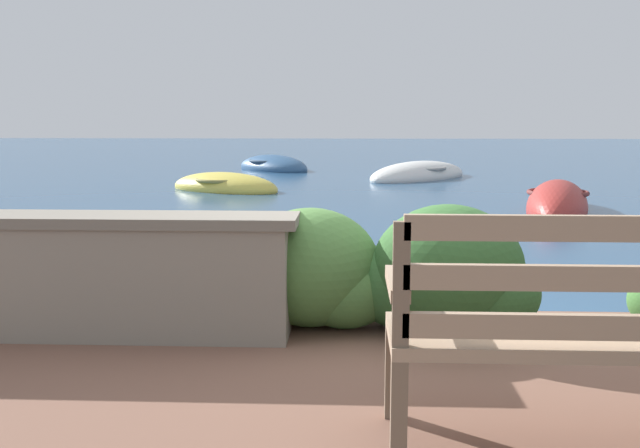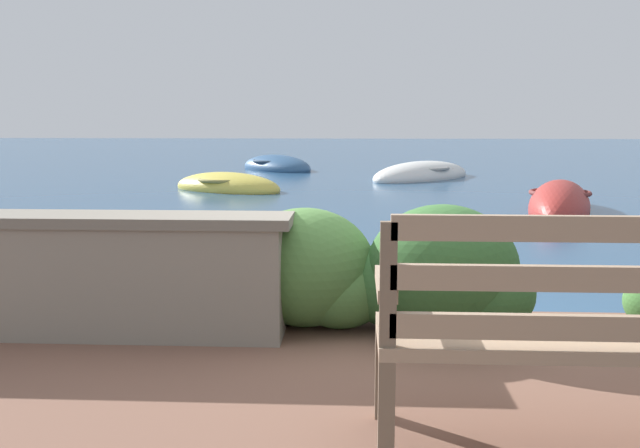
{
  "view_description": "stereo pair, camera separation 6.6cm",
  "coord_description": "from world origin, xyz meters",
  "px_view_note": "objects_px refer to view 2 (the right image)",
  "views": [
    {
      "loc": [
        -0.19,
        -4.55,
        1.49
      ],
      "look_at": [
        -0.55,
        3.41,
        0.26
      ],
      "focal_mm": 40.0,
      "sensor_mm": 36.0,
      "label": 1
    },
    {
      "loc": [
        -0.13,
        -4.55,
        1.49
      ],
      "look_at": [
        -0.55,
        3.41,
        0.26
      ],
      "focal_mm": 40.0,
      "sensor_mm": 36.0,
      "label": 2
    }
  ],
  "objects_px": {
    "rowboat_nearest": "(559,207)",
    "rowboat_outer": "(277,167)",
    "rowboat_mid": "(227,187)",
    "rowboat_far": "(422,176)",
    "park_bench": "(572,327)"
  },
  "relations": [
    {
      "from": "rowboat_mid",
      "to": "rowboat_outer",
      "type": "xyz_separation_m",
      "value": [
        0.38,
        5.31,
        0.01
      ]
    },
    {
      "from": "park_bench",
      "to": "rowboat_outer",
      "type": "distance_m",
      "value": 16.94
    },
    {
      "from": "rowboat_mid",
      "to": "rowboat_nearest",
      "type": "bearing_deg",
      "value": 2.55
    },
    {
      "from": "park_bench",
      "to": "rowboat_mid",
      "type": "distance_m",
      "value": 11.86
    },
    {
      "from": "park_bench",
      "to": "rowboat_nearest",
      "type": "height_order",
      "value": "park_bench"
    },
    {
      "from": "park_bench",
      "to": "rowboat_nearest",
      "type": "bearing_deg",
      "value": 68.5
    },
    {
      "from": "rowboat_far",
      "to": "rowboat_mid",
      "type": "bearing_deg",
      "value": 164.03
    },
    {
      "from": "park_bench",
      "to": "rowboat_outer",
      "type": "relative_size",
      "value": 0.5
    },
    {
      "from": "rowboat_mid",
      "to": "rowboat_far",
      "type": "bearing_deg",
      "value": 64.0
    },
    {
      "from": "rowboat_mid",
      "to": "rowboat_outer",
      "type": "height_order",
      "value": "rowboat_outer"
    },
    {
      "from": "rowboat_nearest",
      "to": "rowboat_outer",
      "type": "height_order",
      "value": "rowboat_nearest"
    },
    {
      "from": "park_bench",
      "to": "rowboat_outer",
      "type": "height_order",
      "value": "park_bench"
    },
    {
      "from": "park_bench",
      "to": "rowboat_far",
      "type": "distance_m",
      "value": 14.19
    },
    {
      "from": "rowboat_far",
      "to": "park_bench",
      "type": "bearing_deg",
      "value": -143.37
    },
    {
      "from": "park_bench",
      "to": "rowboat_far",
      "type": "bearing_deg",
      "value": 80.95
    }
  ]
}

